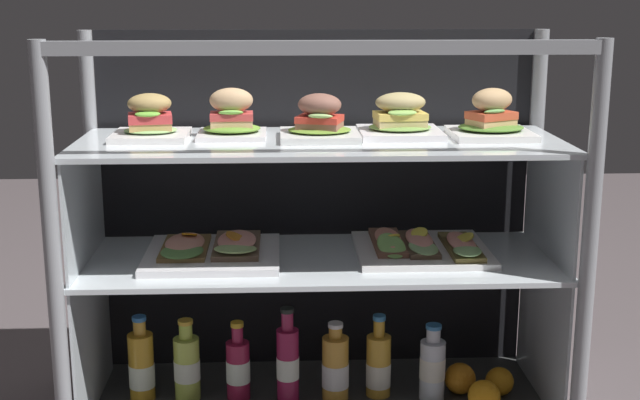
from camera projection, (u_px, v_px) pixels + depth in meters
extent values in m
cylinder|color=gray|center=(53.00, 262.00, 1.95)|extent=(0.04, 0.04, 0.98)
cylinder|color=gray|center=(589.00, 254.00, 2.01)|extent=(0.04, 0.04, 0.98)
cylinder|color=gray|center=(95.00, 211.00, 2.40)|extent=(0.04, 0.04, 0.98)
cylinder|color=gray|center=(532.00, 206.00, 2.46)|extent=(0.04, 0.04, 0.98)
cube|color=gray|center=(325.00, 48.00, 1.87)|extent=(1.22, 0.03, 0.03)
cube|color=black|center=(316.00, 202.00, 2.44)|extent=(1.18, 0.01, 0.95)
cube|color=silver|center=(92.00, 336.00, 2.24)|extent=(0.01, 0.42, 0.38)
cube|color=silver|center=(543.00, 328.00, 2.29)|extent=(0.01, 0.42, 0.38)
cube|color=silver|center=(320.00, 260.00, 2.22)|extent=(1.20, 0.44, 0.01)
cube|color=silver|center=(84.00, 205.00, 2.16)|extent=(0.01, 0.42, 0.29)
cube|color=silver|center=(551.00, 200.00, 2.21)|extent=(0.01, 0.42, 0.29)
cube|color=silver|center=(320.00, 143.00, 2.15)|extent=(1.20, 0.44, 0.01)
cube|color=white|center=(151.00, 136.00, 2.17)|extent=(0.19, 0.19, 0.02)
ellipsoid|color=#8FC271|center=(151.00, 130.00, 2.17)|extent=(0.13, 0.11, 0.01)
cube|color=tan|center=(150.00, 126.00, 2.17)|extent=(0.12, 0.10, 0.02)
cube|color=#CA3B3D|center=(150.00, 118.00, 2.16)|extent=(0.12, 0.10, 0.02)
ellipsoid|color=#6AB039|center=(148.00, 114.00, 2.12)|extent=(0.07, 0.04, 0.02)
ellipsoid|color=#A2844C|center=(149.00, 103.00, 2.15)|extent=(0.12, 0.10, 0.05)
cube|color=white|center=(232.00, 134.00, 2.20)|extent=(0.17, 0.17, 0.01)
ellipsoid|color=#649833|center=(232.00, 128.00, 2.20)|extent=(0.15, 0.12, 0.02)
cube|color=#E8B883|center=(232.00, 124.00, 2.19)|extent=(0.11, 0.07, 0.02)
cube|color=#C5413E|center=(232.00, 116.00, 2.19)|extent=(0.11, 0.08, 0.02)
ellipsoid|color=#7CC24D|center=(231.00, 113.00, 2.15)|extent=(0.06, 0.03, 0.02)
ellipsoid|color=tan|center=(231.00, 100.00, 2.18)|extent=(0.11, 0.08, 0.06)
cube|color=white|center=(319.00, 135.00, 2.17)|extent=(0.20, 0.20, 0.02)
ellipsoid|color=olive|center=(319.00, 130.00, 2.17)|extent=(0.16, 0.13, 0.01)
cube|color=#966150|center=(319.00, 126.00, 2.16)|extent=(0.12, 0.11, 0.02)
cube|color=red|center=(319.00, 119.00, 2.16)|extent=(0.13, 0.11, 0.02)
ellipsoid|color=#9CC46E|center=(319.00, 116.00, 2.12)|extent=(0.07, 0.05, 0.02)
ellipsoid|color=brown|center=(319.00, 105.00, 2.15)|extent=(0.13, 0.11, 0.06)
cube|color=white|center=(400.00, 133.00, 2.21)|extent=(0.21, 0.21, 0.02)
ellipsoid|color=#709C49|center=(400.00, 127.00, 2.21)|extent=(0.16, 0.14, 0.01)
cube|color=#CEB877|center=(400.00, 123.00, 2.21)|extent=(0.13, 0.10, 0.02)
cube|color=#E0C155|center=(400.00, 116.00, 2.20)|extent=(0.13, 0.10, 0.02)
ellipsoid|color=#8CBE59|center=(402.00, 113.00, 2.16)|extent=(0.08, 0.04, 0.02)
ellipsoid|color=tan|center=(400.00, 102.00, 2.20)|extent=(0.14, 0.10, 0.05)
cube|color=white|center=(491.00, 134.00, 2.20)|extent=(0.20, 0.20, 0.02)
ellipsoid|color=#518230|center=(491.00, 127.00, 2.19)|extent=(0.17, 0.14, 0.02)
cube|color=#DDAE75|center=(491.00, 123.00, 2.19)|extent=(0.13, 0.12, 0.02)
cube|color=#C84D2F|center=(491.00, 115.00, 2.19)|extent=(0.13, 0.12, 0.02)
ellipsoid|color=#6CA656|center=(495.00, 112.00, 2.15)|extent=(0.07, 0.05, 0.02)
ellipsoid|color=tan|center=(492.00, 100.00, 2.18)|extent=(0.14, 0.12, 0.06)
cube|color=white|center=(213.00, 255.00, 2.22)|extent=(0.34, 0.32, 0.02)
cube|color=brown|center=(185.00, 248.00, 2.23)|extent=(0.12, 0.23, 0.01)
ellipsoid|color=#598B44|center=(182.00, 251.00, 2.16)|extent=(0.13, 0.14, 0.02)
ellipsoid|color=#EC9E85|center=(185.00, 243.00, 2.22)|extent=(0.10, 0.18, 0.02)
cylinder|color=orange|center=(189.00, 234.00, 2.25)|extent=(0.05, 0.05, 0.02)
cube|color=brown|center=(237.00, 245.00, 2.24)|extent=(0.12, 0.24, 0.01)
ellipsoid|color=#9BBB6D|center=(235.00, 249.00, 2.17)|extent=(0.13, 0.15, 0.03)
ellipsoid|color=#F3A08F|center=(237.00, 240.00, 2.24)|extent=(0.10, 0.19, 0.01)
cylinder|color=orange|center=(235.00, 237.00, 2.23)|extent=(0.06, 0.06, 0.03)
cube|color=white|center=(421.00, 250.00, 2.26)|extent=(0.34, 0.32, 0.02)
cube|color=brown|center=(388.00, 242.00, 2.28)|extent=(0.08, 0.24, 0.01)
ellipsoid|color=#86C05F|center=(391.00, 246.00, 2.21)|extent=(0.08, 0.13, 0.05)
ellipsoid|color=#EF997E|center=(388.00, 237.00, 2.28)|extent=(0.07, 0.19, 0.01)
cylinder|color=yellow|center=(393.00, 237.00, 2.25)|extent=(0.04, 0.04, 0.02)
cube|color=brown|center=(419.00, 244.00, 2.26)|extent=(0.08, 0.23, 0.01)
ellipsoid|color=#8FB974|center=(423.00, 247.00, 2.19)|extent=(0.09, 0.12, 0.02)
ellipsoid|color=#F39E89|center=(419.00, 238.00, 2.26)|extent=(0.07, 0.18, 0.02)
cylinder|color=yellow|center=(419.00, 233.00, 2.26)|extent=(0.06, 0.06, 0.02)
cube|color=brown|center=(461.00, 247.00, 2.24)|extent=(0.08, 0.25, 0.01)
ellipsoid|color=#90C175|center=(467.00, 251.00, 2.16)|extent=(0.09, 0.13, 0.03)
ellipsoid|color=#F19A88|center=(461.00, 242.00, 2.24)|extent=(0.07, 0.20, 0.01)
cylinder|color=yellow|center=(464.00, 238.00, 2.24)|extent=(0.05, 0.06, 0.02)
cylinder|color=gold|center=(141.00, 367.00, 2.29)|extent=(0.07, 0.07, 0.18)
cylinder|color=white|center=(142.00, 375.00, 2.30)|extent=(0.07, 0.07, 0.06)
cylinder|color=gold|center=(139.00, 328.00, 2.27)|extent=(0.03, 0.03, 0.04)
cylinder|color=#2D6BB3|center=(139.00, 318.00, 2.26)|extent=(0.04, 0.04, 0.01)
cylinder|color=#BDCF4F|center=(187.00, 368.00, 2.29)|extent=(0.07, 0.07, 0.17)
cylinder|color=white|center=(187.00, 370.00, 2.29)|extent=(0.07, 0.07, 0.05)
cylinder|color=#BBD349|center=(186.00, 331.00, 2.27)|extent=(0.04, 0.04, 0.04)
cylinder|color=gold|center=(185.00, 322.00, 2.26)|extent=(0.04, 0.04, 0.01)
cylinder|color=maroon|center=(238.00, 370.00, 2.30)|extent=(0.06, 0.06, 0.16)
cylinder|color=white|center=(238.00, 371.00, 2.30)|extent=(0.06, 0.06, 0.06)
cylinder|color=#A22046|center=(237.00, 335.00, 2.27)|extent=(0.03, 0.03, 0.04)
cylinder|color=gold|center=(237.00, 324.00, 2.27)|extent=(0.03, 0.03, 0.01)
cylinder|color=maroon|center=(288.00, 366.00, 2.27)|extent=(0.06, 0.06, 0.20)
cylinder|color=white|center=(288.00, 367.00, 2.27)|extent=(0.06, 0.06, 0.06)
cylinder|color=#951F46|center=(287.00, 321.00, 2.24)|extent=(0.03, 0.03, 0.05)
cylinder|color=black|center=(287.00, 310.00, 2.24)|extent=(0.04, 0.04, 0.01)
cylinder|color=gold|center=(335.00, 367.00, 2.30)|extent=(0.07, 0.07, 0.17)
cylinder|color=silver|center=(335.00, 374.00, 2.30)|extent=(0.07, 0.07, 0.06)
cylinder|color=gold|center=(335.00, 332.00, 2.27)|extent=(0.04, 0.04, 0.03)
cylinder|color=silver|center=(335.00, 324.00, 2.27)|extent=(0.04, 0.04, 0.01)
cylinder|color=gold|center=(378.00, 366.00, 2.31)|extent=(0.07, 0.07, 0.17)
cylinder|color=silver|center=(378.00, 374.00, 2.32)|extent=(0.07, 0.07, 0.06)
cylinder|color=gold|center=(379.00, 328.00, 2.29)|extent=(0.03, 0.03, 0.05)
cylinder|color=teal|center=(379.00, 318.00, 2.28)|extent=(0.03, 0.03, 0.01)
cylinder|color=white|center=(432.00, 370.00, 2.29)|extent=(0.07, 0.07, 0.16)
cylinder|color=white|center=(432.00, 368.00, 2.29)|extent=(0.07, 0.07, 0.06)
cylinder|color=silver|center=(433.00, 335.00, 2.27)|extent=(0.04, 0.04, 0.04)
cylinder|color=teal|center=(434.00, 327.00, 2.26)|extent=(0.04, 0.04, 0.01)
sphere|color=orange|center=(500.00, 382.00, 2.32)|extent=(0.08, 0.08, 0.08)
sphere|color=orange|center=(484.00, 396.00, 2.23)|extent=(0.08, 0.08, 0.08)
sphere|color=orange|center=(460.00, 378.00, 2.33)|extent=(0.08, 0.08, 0.08)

